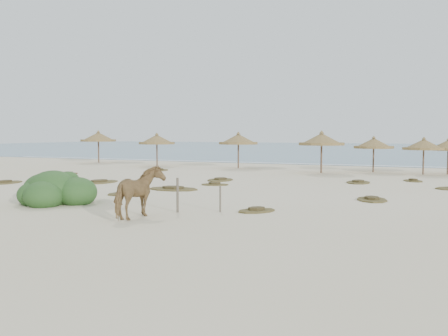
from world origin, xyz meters
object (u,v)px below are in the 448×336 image
Objects in this scene: palapa_0 at (98,137)px; horse at (139,192)px; palapa_1 at (157,140)px; bush at (54,191)px.

palapa_0 is 2.12× the size of horse.
horse is at bearing -49.51° from palapa_0.
palapa_1 is at bearing -58.89° from horse.
bush is (-5.14, 1.59, -0.36)m from horse.
palapa_0 is 28.61m from bush.
palapa_1 is 2.00× the size of horse.
palapa_0 is at bearing 124.69° from bush.
palapa_0 is 1.26× the size of bush.
palapa_1 is at bearing -14.14° from palapa_0.
horse is (13.58, -23.09, -1.39)m from palapa_1.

